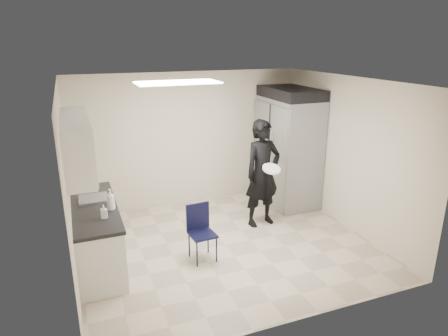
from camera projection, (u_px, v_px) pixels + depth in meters
name	position (u px, v px, depth m)	size (l,w,h in m)	color
floor	(226.00, 245.00, 6.45)	(4.50, 4.50, 0.00)	#BFAD96
ceiling	(226.00, 81.00, 5.65)	(4.50, 4.50, 0.00)	silver
back_wall	(188.00, 139.00, 7.83)	(4.50, 4.50, 0.00)	beige
left_wall	(68.00, 188.00, 5.28)	(4.00, 4.00, 0.00)	beige
right_wall	(348.00, 154.00, 6.83)	(4.00, 4.00, 0.00)	beige
ceiling_panel	(178.00, 83.00, 5.81)	(1.20, 0.60, 0.02)	white
lower_counter	(97.00, 236.00, 5.82)	(0.60, 1.90, 0.86)	silver
countertop	(93.00, 208.00, 5.68)	(0.64, 1.95, 0.05)	black
sink	(94.00, 202.00, 5.92)	(0.42, 0.40, 0.14)	gray
faucet	(78.00, 194.00, 5.80)	(0.02, 0.02, 0.24)	silver
upper_cabinets	(77.00, 144.00, 5.35)	(0.35, 1.80, 0.75)	silver
towel_dispenser	(71.00, 140.00, 6.41)	(0.22, 0.30, 0.35)	black
notice_sticker_left	(69.00, 191.00, 5.39)	(0.00, 0.12, 0.07)	yellow
notice_sticker_right	(69.00, 189.00, 5.58)	(0.00, 0.12, 0.07)	yellow
commercial_fridge	(288.00, 152.00, 7.89)	(0.80, 1.35, 2.10)	gray
fridge_compressor	(291.00, 93.00, 7.54)	(0.80, 1.35, 0.20)	black
folding_chair	(202.00, 234.00, 5.91)	(0.37, 0.37, 0.83)	black
man_tuxedo	(263.00, 174.00, 6.93)	(0.69, 0.46, 1.89)	black
bucket_lid	(271.00, 169.00, 6.68)	(0.31, 0.31, 0.04)	white
soap_bottle_a	(111.00, 200.00, 5.51)	(0.12, 0.12, 0.30)	white
soap_bottle_b	(104.00, 211.00, 5.27)	(0.08, 0.08, 0.18)	#A19FAB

